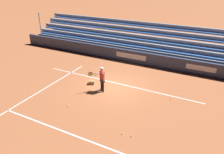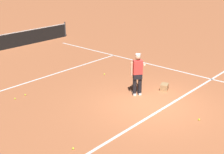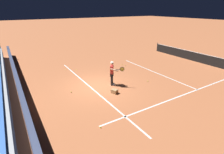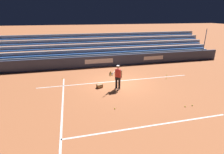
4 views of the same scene
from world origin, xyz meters
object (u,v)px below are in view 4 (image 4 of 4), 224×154
tennis_ball_toward_net (192,105)px  tennis_ball_on_baseline (167,75)px  ball_box_cardboard (100,86)px  tennis_player (118,77)px  tennis_ball_far_left (62,79)px  tennis_ball_midcourt (113,75)px  tennis_ball_stray_back (185,106)px  tennis_ball_far_right (166,79)px  tennis_ball_by_box (115,108)px

tennis_ball_toward_net → tennis_ball_on_baseline: size_ratio=1.00×
ball_box_cardboard → tennis_player: bearing=154.6°
tennis_ball_on_baseline → tennis_ball_far_left: (8.72, -1.14, 0.00)m
ball_box_cardboard → tennis_ball_midcourt: bearing=-123.3°
tennis_ball_stray_back → tennis_ball_far_left: 9.34m
tennis_player → tennis_ball_stray_back: bearing=132.6°
tennis_ball_midcourt → tennis_player: bearing=82.6°
ball_box_cardboard → tennis_ball_stray_back: bearing=137.5°
tennis_ball_midcourt → tennis_ball_far_right: (-4.01, 1.89, 0.00)m
ball_box_cardboard → tennis_ball_on_baseline: (-6.08, -1.30, -0.10)m
tennis_ball_toward_net → tennis_ball_far_left: 9.68m
tennis_ball_on_baseline → ball_box_cardboard: bearing=12.0°
tennis_player → tennis_ball_on_baseline: 5.31m
tennis_ball_stray_back → tennis_ball_midcourt: 6.79m
ball_box_cardboard → tennis_ball_far_right: bearing=-175.1°
tennis_ball_midcourt → tennis_ball_toward_net: (-3.16, 6.22, 0.00)m
tennis_ball_stray_back → tennis_ball_far_right: (-1.33, -4.35, 0.00)m
tennis_ball_by_box → tennis_ball_far_left: same height
ball_box_cardboard → tennis_ball_on_baseline: bearing=-168.0°
tennis_ball_by_box → tennis_ball_stray_back: bearing=169.6°
tennis_ball_far_right → tennis_ball_by_box: 6.39m
tennis_player → tennis_ball_far_right: bearing=-166.7°
ball_box_cardboard → tennis_ball_far_left: 3.60m
tennis_ball_stray_back → ball_box_cardboard: bearing=-42.5°
ball_box_cardboard → tennis_ball_toward_net: 6.09m
tennis_ball_stray_back → tennis_ball_midcourt: (2.68, -6.24, 0.00)m
tennis_ball_on_baseline → tennis_ball_far_right: (0.52, 0.82, 0.00)m
tennis_ball_toward_net → tennis_ball_on_baseline: 5.33m
tennis_ball_on_baseline → tennis_ball_far_right: size_ratio=1.00×
tennis_ball_on_baseline → tennis_ball_by_box: (5.78, 4.45, 0.00)m
tennis_ball_stray_back → tennis_player: bearing=-47.4°
tennis_ball_on_baseline → tennis_ball_midcourt: bearing=-13.3°
tennis_ball_by_box → tennis_player: bearing=-108.6°
tennis_ball_midcourt → tennis_ball_toward_net: same height
tennis_ball_toward_net → tennis_ball_far_left: same height
tennis_player → tennis_ball_toward_net: bearing=137.0°
tennis_player → tennis_ball_by_box: (0.87, 2.60, -0.86)m
tennis_ball_on_baseline → tennis_ball_by_box: size_ratio=1.00×
tennis_ball_toward_net → tennis_ball_on_baseline: (-1.37, -5.15, 0.00)m
tennis_ball_on_baseline → tennis_player: bearing=20.7°
tennis_player → tennis_ball_far_left: (3.82, -3.00, -0.86)m
tennis_player → tennis_ball_toward_net: 4.91m
tennis_ball_midcourt → tennis_ball_toward_net: bearing=116.9°
tennis_ball_stray_back → tennis_ball_midcourt: bearing=-66.8°
tennis_ball_midcourt → tennis_ball_far_right: same height
tennis_ball_far_right → tennis_ball_on_baseline: bearing=-122.3°
tennis_ball_on_baseline → tennis_ball_by_box: bearing=37.6°
tennis_ball_by_box → tennis_ball_far_left: size_ratio=1.00×
tennis_ball_stray_back → tennis_ball_on_baseline: size_ratio=1.00×
tennis_ball_stray_back → tennis_ball_far_right: size_ratio=1.00×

